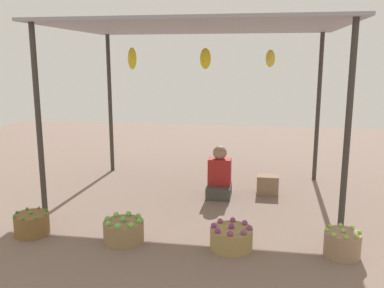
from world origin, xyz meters
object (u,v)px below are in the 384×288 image
Objects in this scene: basket_limes at (342,244)px; vendor_person at (219,177)px; basket_purple_onions at (231,238)px; wooden_crate_near_vendor at (268,184)px; basket_green_apples at (124,231)px; basket_green_chilies at (32,224)px.

vendor_person is at bearing 130.24° from basket_limes.
wooden_crate_near_vendor is (0.41, 2.01, 0.02)m from basket_purple_onions.
basket_green_apples is 1.23m from basket_purple_onions.
vendor_person reaches higher than basket_green_chilies.
basket_green_chilies is 0.86× the size of basket_purple_onions.
basket_limes is (3.53, 0.03, 0.01)m from basket_green_chilies.
basket_limes reaches higher than basket_green_apples.
basket_limes is 1.15× the size of wooden_crate_near_vendor.
basket_green_chilies is 1.07× the size of basket_limes.
basket_green_chilies is 0.87× the size of basket_green_apples.
basket_limes is at bearing -69.35° from wooden_crate_near_vendor.
wooden_crate_near_vendor is (2.78, 2.03, 0.02)m from basket_green_chilies.
vendor_person is 2.72m from basket_green_chilies.
basket_limes is (1.48, -1.75, -0.16)m from vendor_person.
basket_purple_onions is at bearing 0.48° from basket_green_apples.
basket_purple_onions is (2.36, 0.01, -0.01)m from basket_green_chilies.
basket_limes is (2.40, 0.02, 0.01)m from basket_green_apples.
basket_green_apples reaches higher than wooden_crate_near_vendor.
vendor_person is 1.93× the size of basket_green_chilies.
basket_limes reaches higher than basket_purple_onions.
vendor_person is 1.67× the size of basket_purple_onions.
basket_purple_onions reaches higher than wooden_crate_near_vendor.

